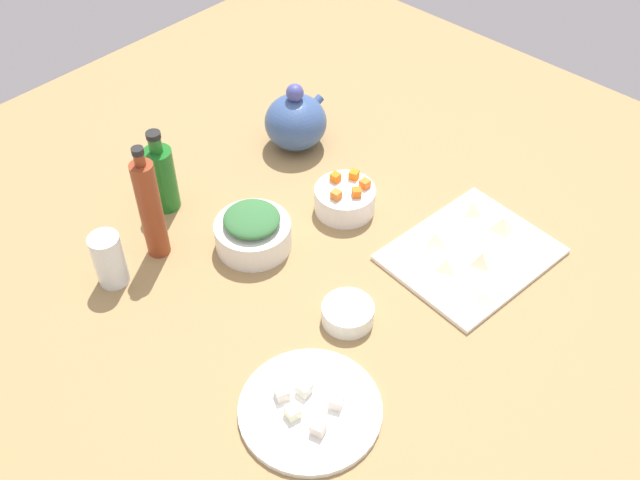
{
  "coord_description": "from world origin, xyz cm",
  "views": [
    {
      "loc": [
        -73.21,
        -68.63,
        108.61
      ],
      "look_at": [
        0.0,
        0.0,
        8.0
      ],
      "focal_mm": 40.98,
      "sensor_mm": 36.0,
      "label": 1
    }
  ],
  "objects_px": {
    "bowl_greens": "(253,235)",
    "drinking_glass_0": "(109,260)",
    "plate_tofu": "(310,410)",
    "teapot": "(296,121)",
    "bottle_0": "(150,208)",
    "bottle_1": "(162,177)",
    "cutting_board": "(471,254)",
    "bowl_small_side": "(348,313)",
    "bowl_carrots": "(345,199)"
  },
  "relations": [
    {
      "from": "bowl_greens",
      "to": "drinking_glass_0",
      "type": "height_order",
      "value": "drinking_glass_0"
    },
    {
      "from": "plate_tofu",
      "to": "teapot",
      "type": "relative_size",
      "value": 1.46
    },
    {
      "from": "bottle_0",
      "to": "bottle_1",
      "type": "xyz_separation_m",
      "value": [
        0.1,
        0.1,
        -0.04
      ]
    },
    {
      "from": "bowl_greens",
      "to": "plate_tofu",
      "type": "bearing_deg",
      "value": -119.94
    },
    {
      "from": "bottle_0",
      "to": "cutting_board",
      "type": "bearing_deg",
      "value": -48.25
    },
    {
      "from": "bottle_1",
      "to": "drinking_glass_0",
      "type": "bearing_deg",
      "value": -154.63
    },
    {
      "from": "plate_tofu",
      "to": "drinking_glass_0",
      "type": "bearing_deg",
      "value": 95.65
    },
    {
      "from": "bowl_small_side",
      "to": "bottle_1",
      "type": "bearing_deg",
      "value": 93.49
    },
    {
      "from": "bowl_carrots",
      "to": "drinking_glass_0",
      "type": "xyz_separation_m",
      "value": [
        -0.46,
        0.19,
        0.03
      ]
    },
    {
      "from": "teapot",
      "to": "drinking_glass_0",
      "type": "xyz_separation_m",
      "value": [
        -0.55,
        -0.04,
        -0.01
      ]
    },
    {
      "from": "bowl_small_side",
      "to": "bottle_1",
      "type": "height_order",
      "value": "bottle_1"
    },
    {
      "from": "cutting_board",
      "to": "bottle_1",
      "type": "height_order",
      "value": "bottle_1"
    },
    {
      "from": "bowl_carrots",
      "to": "bottle_0",
      "type": "bearing_deg",
      "value": 151.33
    },
    {
      "from": "bottle_1",
      "to": "cutting_board",
      "type": "bearing_deg",
      "value": -60.41
    },
    {
      "from": "bowl_small_side",
      "to": "bottle_0",
      "type": "xyz_separation_m",
      "value": [
        -0.13,
        0.39,
        0.1
      ]
    },
    {
      "from": "bowl_greens",
      "to": "bowl_carrots",
      "type": "xyz_separation_m",
      "value": [
        0.21,
        -0.06,
        -0.0
      ]
    },
    {
      "from": "cutting_board",
      "to": "teapot",
      "type": "relative_size",
      "value": 1.92
    },
    {
      "from": "plate_tofu",
      "to": "teapot",
      "type": "distance_m",
      "value": 0.72
    },
    {
      "from": "bowl_small_side",
      "to": "teapot",
      "type": "xyz_separation_m",
      "value": [
        0.31,
        0.44,
        0.05
      ]
    },
    {
      "from": "bowl_carrots",
      "to": "bottle_0",
      "type": "height_order",
      "value": "bottle_0"
    },
    {
      "from": "bottle_1",
      "to": "drinking_glass_0",
      "type": "relative_size",
      "value": 1.68
    },
    {
      "from": "bowl_carrots",
      "to": "bottle_1",
      "type": "bearing_deg",
      "value": 131.16
    },
    {
      "from": "drinking_glass_0",
      "to": "bottle_1",
      "type": "bearing_deg",
      "value": 25.37
    },
    {
      "from": "bottle_0",
      "to": "teapot",
      "type": "bearing_deg",
      "value": 5.64
    },
    {
      "from": "bottle_0",
      "to": "bottle_1",
      "type": "relative_size",
      "value": 1.36
    },
    {
      "from": "bottle_0",
      "to": "bowl_greens",
      "type": "bearing_deg",
      "value": -42.27
    },
    {
      "from": "teapot",
      "to": "bowl_greens",
      "type": "bearing_deg",
      "value": -150.08
    },
    {
      "from": "bowl_carrots",
      "to": "bottle_0",
      "type": "xyz_separation_m",
      "value": [
        -0.35,
        0.19,
        0.09
      ]
    },
    {
      "from": "plate_tofu",
      "to": "drinking_glass_0",
      "type": "xyz_separation_m",
      "value": [
        -0.05,
        0.48,
        0.05
      ]
    },
    {
      "from": "cutting_board",
      "to": "bowl_small_side",
      "type": "height_order",
      "value": "bowl_small_side"
    },
    {
      "from": "teapot",
      "to": "drinking_glass_0",
      "type": "bearing_deg",
      "value": -175.51
    },
    {
      "from": "bottle_0",
      "to": "bottle_1",
      "type": "bearing_deg",
      "value": 45.38
    },
    {
      "from": "cutting_board",
      "to": "plate_tofu",
      "type": "height_order",
      "value": "plate_tofu"
    },
    {
      "from": "bowl_carrots",
      "to": "bowl_small_side",
      "type": "xyz_separation_m",
      "value": [
        -0.22,
        -0.2,
        -0.01
      ]
    },
    {
      "from": "bowl_carrots",
      "to": "bowl_greens",
      "type": "bearing_deg",
      "value": 163.31
    },
    {
      "from": "plate_tofu",
      "to": "bowl_small_side",
      "type": "distance_m",
      "value": 0.21
    },
    {
      "from": "bottle_1",
      "to": "bottle_0",
      "type": "bearing_deg",
      "value": -134.62
    },
    {
      "from": "bottle_1",
      "to": "teapot",
      "type": "bearing_deg",
      "value": -9.01
    },
    {
      "from": "bowl_carrots",
      "to": "bowl_small_side",
      "type": "bearing_deg",
      "value": -137.18
    },
    {
      "from": "cutting_board",
      "to": "bottle_1",
      "type": "xyz_separation_m",
      "value": [
        -0.32,
        0.56,
        0.07
      ]
    },
    {
      "from": "plate_tofu",
      "to": "bottle_0",
      "type": "xyz_separation_m",
      "value": [
        0.06,
        0.48,
        0.11
      ]
    },
    {
      "from": "cutting_board",
      "to": "bowl_small_side",
      "type": "relative_size",
      "value": 3.25
    },
    {
      "from": "cutting_board",
      "to": "bottle_1",
      "type": "relative_size",
      "value": 1.64
    },
    {
      "from": "bottle_0",
      "to": "drinking_glass_0",
      "type": "distance_m",
      "value": 0.12
    },
    {
      "from": "bowl_greens",
      "to": "teapot",
      "type": "distance_m",
      "value": 0.34
    },
    {
      "from": "cutting_board",
      "to": "bowl_carrots",
      "type": "distance_m",
      "value": 0.29
    },
    {
      "from": "teapot",
      "to": "bottle_1",
      "type": "distance_m",
      "value": 0.35
    },
    {
      "from": "bottle_1",
      "to": "drinking_glass_0",
      "type": "height_order",
      "value": "bottle_1"
    },
    {
      "from": "cutting_board",
      "to": "plate_tofu",
      "type": "relative_size",
      "value": 1.31
    },
    {
      "from": "bowl_carrots",
      "to": "teapot",
      "type": "distance_m",
      "value": 0.25
    }
  ]
}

